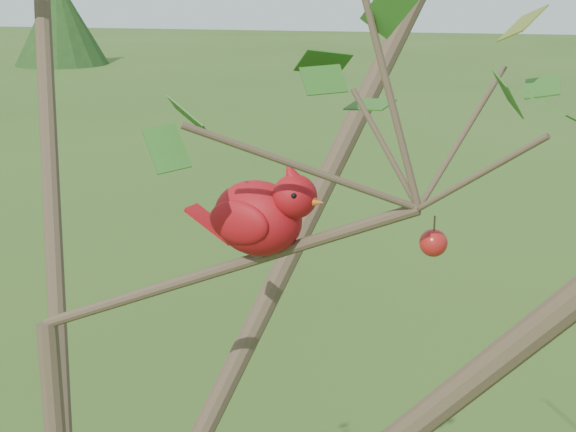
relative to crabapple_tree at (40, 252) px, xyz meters
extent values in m
sphere|color=#A21816|center=(0.54, 0.13, 0.01)|extent=(0.04, 0.04, 0.04)
ellipsoid|color=#9F0D0F|center=(0.30, 0.09, 0.04)|extent=(0.16, 0.14, 0.11)
sphere|color=#9F0D0F|center=(0.35, 0.08, 0.08)|extent=(0.08, 0.08, 0.06)
cone|color=#9F0D0F|center=(0.35, 0.08, 0.12)|extent=(0.05, 0.04, 0.05)
cone|color=#D85914|center=(0.38, 0.07, 0.08)|extent=(0.03, 0.03, 0.02)
ellipsoid|color=black|center=(0.37, 0.07, 0.08)|extent=(0.03, 0.04, 0.03)
cube|color=#9F0D0F|center=(0.22, 0.12, 0.02)|extent=(0.09, 0.05, 0.05)
ellipsoid|color=#9F0D0F|center=(0.30, 0.14, 0.05)|extent=(0.10, 0.05, 0.06)
ellipsoid|color=#9F0D0F|center=(0.28, 0.06, 0.05)|extent=(0.10, 0.05, 0.06)
cylinder|color=#403122|center=(-11.91, 21.67, -0.91)|extent=(0.36, 0.36, 2.42)
cone|color=#183813|center=(-11.91, 21.67, -0.81)|extent=(2.83, 2.83, 2.62)
camera|label=1|loc=(0.59, -0.97, 0.37)|focal=50.00mm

